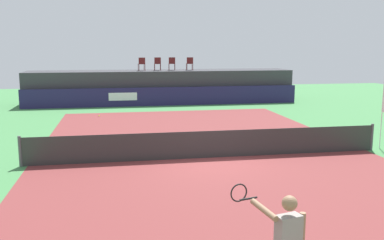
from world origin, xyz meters
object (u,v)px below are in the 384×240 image
(spectator_chair_left, at_px, (158,63))
(spectator_chair_center, at_px, (172,63))
(net_post_far, at_px, (372,137))
(net_post_near, at_px, (20,151))
(tennis_ball, at_px, (99,116))
(spectator_chair_right, at_px, (190,63))
(spectator_chair_far_left, at_px, (142,63))

(spectator_chair_left, height_order, spectator_chair_center, same)
(spectator_chair_center, relative_size, net_post_far, 0.89)
(spectator_chair_left, distance_m, net_post_far, 16.77)
(net_post_near, bearing_deg, spectator_chair_left, 68.76)
(spectator_chair_center, distance_m, tennis_ball, 7.79)
(spectator_chair_left, distance_m, spectator_chair_right, 2.22)
(tennis_ball, bearing_deg, net_post_near, -102.26)
(spectator_chair_far_left, relative_size, tennis_ball, 13.06)
(tennis_ball, bearing_deg, net_post_far, -43.65)
(spectator_chair_far_left, distance_m, spectator_chair_center, 2.10)
(spectator_chair_far_left, xyz_separation_m, spectator_chair_left, (1.10, 0.21, 0.00))
(spectator_chair_far_left, distance_m, tennis_ball, 6.55)
(spectator_chair_center, distance_m, spectator_chair_right, 1.23)
(spectator_chair_far_left, bearing_deg, spectator_chair_left, 10.59)
(spectator_chair_left, relative_size, spectator_chair_center, 1.00)
(spectator_chair_left, xyz_separation_m, tennis_ball, (-3.83, -5.53, -2.66))
(net_post_near, xyz_separation_m, net_post_far, (12.40, 0.00, 0.00))
(net_post_far, bearing_deg, spectator_chair_center, 109.60)
(spectator_chair_right, bearing_deg, tennis_ball, -138.48)
(spectator_chair_right, distance_m, net_post_far, 15.87)
(spectator_chair_center, bearing_deg, spectator_chair_left, 178.81)
(net_post_near, bearing_deg, spectator_chair_right, 61.66)
(spectator_chair_far_left, relative_size, net_post_near, 0.89)
(spectator_chair_far_left, distance_m, spectator_chair_right, 3.30)
(net_post_far, bearing_deg, spectator_chair_far_left, 116.49)
(spectator_chair_center, bearing_deg, net_post_near, -114.42)
(spectator_chair_left, height_order, spectator_chair_right, same)
(spectator_chair_far_left, height_order, spectator_chair_right, same)
(spectator_chair_far_left, height_order, net_post_near, spectator_chair_far_left)
(spectator_chair_far_left, bearing_deg, net_post_near, -107.82)
(spectator_chair_center, xyz_separation_m, tennis_ball, (-4.82, -5.51, -2.66))
(spectator_chair_far_left, distance_m, spectator_chair_left, 1.12)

